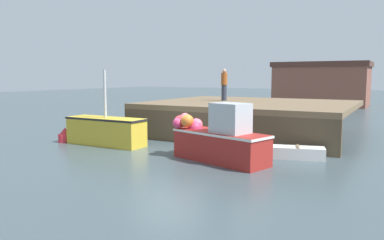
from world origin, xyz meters
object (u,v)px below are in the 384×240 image
(fishing_boat_near_left, at_px, (106,130))
(mooring_buoy_foreground, at_px, (65,136))
(fishing_boat_near_right, at_px, (219,139))
(dockworker, at_px, (224,85))
(rowboat, at_px, (298,153))

(fishing_boat_near_left, height_order, mooring_buoy_foreground, fishing_boat_near_left)
(fishing_boat_near_right, bearing_deg, fishing_boat_near_left, 174.59)
(fishing_boat_near_right, relative_size, dockworker, 2.21)
(mooring_buoy_foreground, bearing_deg, fishing_boat_near_right, -1.40)
(fishing_boat_near_right, relative_size, rowboat, 1.90)
(mooring_buoy_foreground, bearing_deg, dockworker, 55.09)
(fishing_boat_near_right, bearing_deg, rowboat, 37.69)
(fishing_boat_near_left, xyz_separation_m, dockworker, (2.70, 6.60, 1.90))
(fishing_boat_near_left, relative_size, dockworker, 2.14)
(rowboat, relative_size, mooring_buoy_foreground, 3.04)
(fishing_boat_near_left, bearing_deg, fishing_boat_near_right, -5.41)
(rowboat, bearing_deg, fishing_boat_near_left, -171.11)
(fishing_boat_near_right, distance_m, dockworker, 7.95)
(dockworker, relative_size, mooring_buoy_foreground, 2.61)
(fishing_boat_near_left, height_order, fishing_boat_near_right, fishing_boat_near_left)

